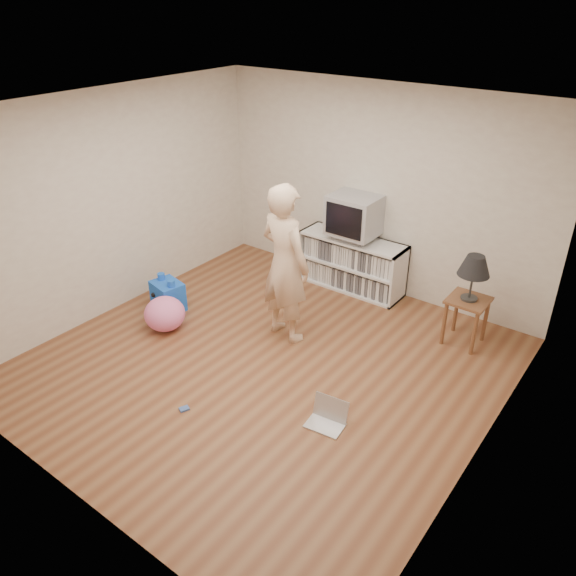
# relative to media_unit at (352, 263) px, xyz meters

# --- Properties ---
(ground) EXTENTS (4.50, 4.50, 0.00)m
(ground) POSITION_rel_media_unit_xyz_m (0.18, -2.04, -0.35)
(ground) COLOR brown
(ground) RESTS_ON ground
(walls) EXTENTS (4.52, 4.52, 2.60)m
(walls) POSITION_rel_media_unit_xyz_m (0.18, -2.04, 0.95)
(walls) COLOR beige
(walls) RESTS_ON ground
(ceiling) EXTENTS (4.50, 4.50, 0.01)m
(ceiling) POSITION_rel_media_unit_xyz_m (0.18, -2.04, 2.25)
(ceiling) COLOR white
(ceiling) RESTS_ON walls
(media_unit) EXTENTS (1.40, 0.45, 0.70)m
(media_unit) POSITION_rel_media_unit_xyz_m (0.00, 0.00, 0.00)
(media_unit) COLOR white
(media_unit) RESTS_ON ground
(dvd_deck) EXTENTS (0.45, 0.35, 0.07)m
(dvd_deck) POSITION_rel_media_unit_xyz_m (-0.00, -0.02, 0.39)
(dvd_deck) COLOR gray
(dvd_deck) RESTS_ON media_unit
(crt_tv) EXTENTS (0.60, 0.53, 0.50)m
(crt_tv) POSITION_rel_media_unit_xyz_m (-0.00, -0.02, 0.67)
(crt_tv) COLOR #A2A2A7
(crt_tv) RESTS_ON dvd_deck
(side_table) EXTENTS (0.42, 0.42, 0.55)m
(side_table) POSITION_rel_media_unit_xyz_m (1.68, -0.39, 0.07)
(side_table) COLOR brown
(side_table) RESTS_ON ground
(table_lamp) EXTENTS (0.34, 0.34, 0.52)m
(table_lamp) POSITION_rel_media_unit_xyz_m (1.68, -0.39, 0.59)
(table_lamp) COLOR #333333
(table_lamp) RESTS_ON side_table
(person) EXTENTS (0.72, 0.54, 1.80)m
(person) POSITION_rel_media_unit_xyz_m (-0.00, -1.45, 0.55)
(person) COLOR beige
(person) RESTS_ON ground
(laptop) EXTENTS (0.37, 0.31, 0.23)m
(laptop) POSITION_rel_media_unit_xyz_m (1.20, -2.40, -0.29)
(laptop) COLOR silver
(laptop) RESTS_ON ground
(playing_cards) EXTENTS (0.10, 0.11, 0.02)m
(playing_cards) POSITION_rel_media_unit_xyz_m (0.02, -3.07, -0.34)
(playing_cards) COLOR #4161AE
(playing_cards) RESTS_ON ground
(plush_blue) EXTENTS (0.44, 0.38, 0.44)m
(plush_blue) POSITION_rel_media_unit_xyz_m (-1.51, -1.85, -0.16)
(plush_blue) COLOR blue
(plush_blue) RESTS_ON ground
(plush_pink) EXTENTS (0.59, 0.59, 0.40)m
(plush_pink) POSITION_rel_media_unit_xyz_m (-1.19, -2.19, -0.15)
(plush_pink) COLOR pink
(plush_pink) RESTS_ON ground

